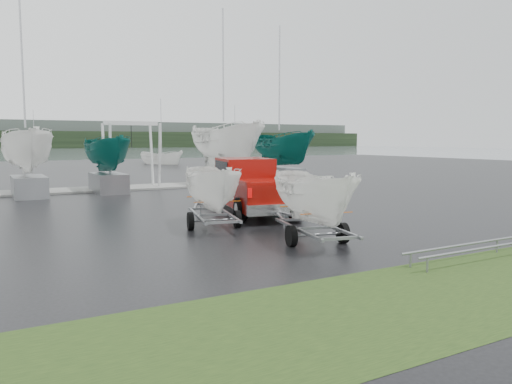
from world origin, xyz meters
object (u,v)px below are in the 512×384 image
pickup_truck (250,184)px  boat_hoist (132,145)px  trailer_parked (212,150)px  trailer_hitched (316,152)px

pickup_truck → boat_hoist: (-1.59, 12.22, 1.52)m
pickup_truck → trailer_parked: 4.43m
trailer_hitched → boat_hoist: trailer_hitched is taller
trailer_parked → boat_hoist: 15.19m
pickup_truck → trailer_parked: (-3.01, -2.90, 1.49)m
trailer_parked → boat_hoist: bearing=98.4°
trailer_parked → boat_hoist: trailer_parked is taller
trailer_hitched → boat_hoist: bearing=102.9°
trailer_hitched → boat_hoist: 18.90m
pickup_truck → boat_hoist: bearing=110.0°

